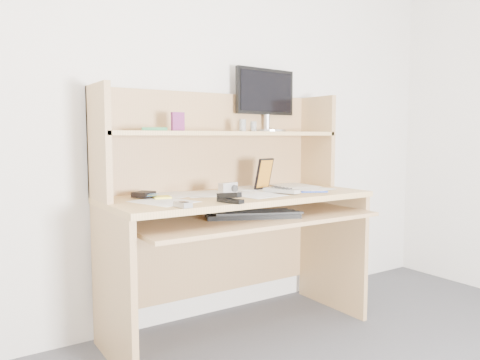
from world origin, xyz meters
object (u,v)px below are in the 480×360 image
keyboard (252,214)px  monitor (266,98)px  game_case (264,174)px  tv_remote (281,191)px  desk (230,203)px

keyboard → monitor: monitor is taller
game_case → monitor: bearing=33.7°
game_case → keyboard: bearing=-154.5°
tv_remote → game_case: (0.01, 0.17, 0.08)m
desk → monitor: bearing=25.2°
monitor → game_case: bearing=-133.7°
keyboard → desk: bearing=110.6°
keyboard → game_case: bearing=67.7°
tv_remote → game_case: 0.19m
desk → tv_remote: (0.21, -0.19, 0.07)m
desk → keyboard: (-0.01, -0.23, -0.03)m
desk → tv_remote: size_ratio=6.89×
keyboard → tv_remote: size_ratio=2.42×
game_case → tv_remote: bearing=-111.4°
desk → game_case: desk is taller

